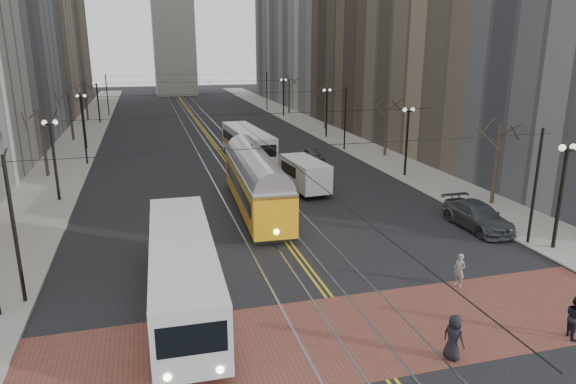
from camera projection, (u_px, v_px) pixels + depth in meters
ground at (322, 288)px, 23.69m from camera, size 260.00×260.00×0.00m
sidewalk_left at (81, 139)px, 61.52m from camera, size 5.00×140.00×0.15m
sidewalk_right at (318, 128)px, 69.22m from camera, size 5.00×140.00×0.15m
crosswalk_band at (356, 333)px, 19.98m from camera, size 25.00×6.00×0.01m
streetcar_rails at (206, 134)px, 65.39m from camera, size 4.80×130.00×0.02m
centre_lines at (206, 134)px, 65.39m from camera, size 0.42×130.00×0.01m
lamp_posts at (225, 132)px, 49.56m from camera, size 27.60×57.20×5.60m
street_trees at (216, 122)px, 55.59m from camera, size 31.68×53.28×5.60m
trolley_wires at (216, 114)px, 54.93m from camera, size 25.96×120.00×6.60m
transit_bus at (183, 273)px, 21.66m from camera, size 2.88×12.34×3.07m
streetcar at (256, 188)px, 34.44m from camera, size 3.14×13.70×3.21m
rear_bus at (248, 145)px, 49.59m from camera, size 3.19×11.82×3.05m
cargo_van at (305, 176)px, 39.11m from camera, size 2.64×5.75×2.47m
sedan_grey at (313, 155)px, 49.29m from camera, size 1.76×3.96×1.32m
sedan_parked at (478, 216)px, 31.27m from camera, size 2.22×5.40×1.57m
pedestrian_a at (454, 337)px, 18.10m from camera, size 0.82×0.97×1.69m
pedestrian_b at (459, 270)px, 23.66m from camera, size 0.57×0.68×1.58m
pedestrian_c at (576, 317)px, 19.45m from camera, size 0.87×0.98×1.70m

